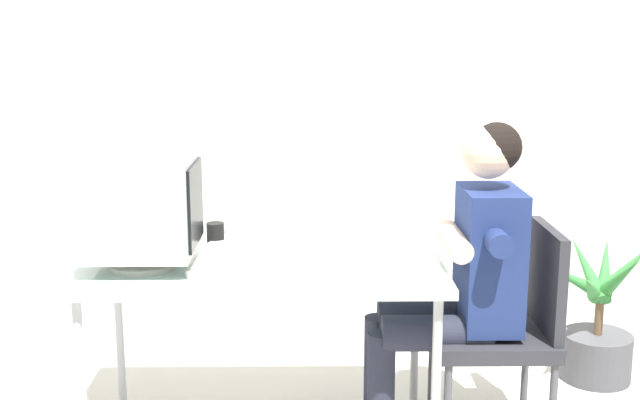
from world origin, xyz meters
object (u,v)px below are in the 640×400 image
(potted_plant, at_px, (597,327))
(desk, at_px, (263,276))
(person_seated, at_px, (461,273))
(crt_monitor, at_px, (141,206))
(keyboard, at_px, (218,258))
(desk_mug, at_px, (216,234))
(office_chair, at_px, (509,322))

(potted_plant, bearing_deg, desk, -160.35)
(desk, xyz_separation_m, person_seated, (0.78, -0.00, 0.01))
(crt_monitor, distance_m, keyboard, 0.37)
(person_seated, height_order, potted_plant, person_seated)
(crt_monitor, bearing_deg, potted_plant, 16.67)
(desk_mug, bearing_deg, potted_plant, 9.62)
(desk, distance_m, crt_monitor, 0.54)
(crt_monitor, distance_m, person_seated, 1.26)
(person_seated, bearing_deg, crt_monitor, -178.02)
(office_chair, distance_m, person_seated, 0.28)
(keyboard, relative_size, potted_plant, 0.66)
(desk, distance_m, desk_mug, 0.34)
(desk, xyz_separation_m, desk_mug, (-0.21, 0.25, 0.10))
(keyboard, bearing_deg, office_chair, -1.51)
(desk, height_order, keyboard, keyboard)
(potted_plant, bearing_deg, desk_mug, -170.38)
(desk, relative_size, desk_mug, 13.93)
(person_seated, distance_m, desk_mug, 1.02)
(keyboard, xyz_separation_m, person_seated, (0.95, -0.03, -0.06))
(office_chair, bearing_deg, crt_monitor, -178.30)
(desk, height_order, crt_monitor, crt_monitor)
(potted_plant, height_order, desk_mug, desk_mug)
(person_seated, bearing_deg, potted_plant, 36.05)
(crt_monitor, bearing_deg, person_seated, 1.98)
(person_seated, relative_size, potted_plant, 1.85)
(office_chair, height_order, person_seated, person_seated)
(crt_monitor, relative_size, office_chair, 0.50)
(person_seated, distance_m, potted_plant, 1.04)
(office_chair, bearing_deg, person_seated, -180.00)
(person_seated, xyz_separation_m, desk_mug, (-0.98, 0.26, 0.09))
(desk, relative_size, office_chair, 1.61)
(keyboard, distance_m, office_chair, 1.18)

